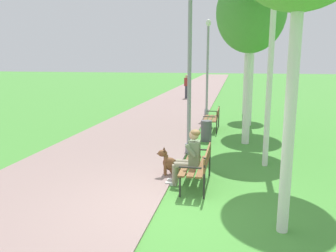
{
  "coord_description": "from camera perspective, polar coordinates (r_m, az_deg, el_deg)",
  "views": [
    {
      "loc": [
        1.17,
        -5.81,
        2.73
      ],
      "look_at": [
        -0.64,
        3.23,
        0.9
      ],
      "focal_mm": 36.42,
      "sensor_mm": 36.0,
      "label": 1
    }
  ],
  "objects": [
    {
      "name": "ground_plane",
      "position": [
        6.52,
        -0.05,
        -13.5
      ],
      "size": [
        120.0,
        120.0,
        0.0
      ],
      "primitive_type": "plane",
      "color": "#478E38"
    },
    {
      "name": "paved_path",
      "position": [
        30.13,
        4.67,
        6.03
      ],
      "size": [
        4.28,
        60.0,
        0.04
      ],
      "primitive_type": "cube",
      "color": "gray",
      "rests_on": "ground"
    },
    {
      "name": "park_bench_near",
      "position": [
        7.41,
        5.19,
        -6.23
      ],
      "size": [
        0.55,
        1.5,
        0.85
      ],
      "color": "brown",
      "rests_on": "ground"
    },
    {
      "name": "park_bench_mid",
      "position": [
        13.28,
        7.57,
        1.52
      ],
      "size": [
        0.55,
        1.5,
        0.85
      ],
      "color": "brown",
      "rests_on": "ground"
    },
    {
      "name": "person_seated_on_near_bench",
      "position": [
        7.4,
        3.62,
        -4.87
      ],
      "size": [
        0.74,
        0.49,
        1.25
      ],
      "color": "gray",
      "rests_on": "ground"
    },
    {
      "name": "dog_brown",
      "position": [
        8.08,
        0.77,
        -6.57
      ],
      "size": [
        0.81,
        0.42,
        0.71
      ],
      "color": "brown",
      "rests_on": "ground"
    },
    {
      "name": "lamp_post_near",
      "position": [
        9.64,
        3.61,
        9.01
      ],
      "size": [
        0.24,
        0.24,
        4.57
      ],
      "color": "gray",
      "rests_on": "ground"
    },
    {
      "name": "lamp_post_mid",
      "position": [
        16.59,
        6.62,
        9.81
      ],
      "size": [
        0.24,
        0.24,
        4.53
      ],
      "color": "gray",
      "rests_on": "ground"
    },
    {
      "name": "birch_tree_third",
      "position": [
        11.18,
        13.72,
        17.82
      ],
      "size": [
        2.11,
        2.12,
        5.34
      ],
      "color": "silver",
      "rests_on": "ground"
    },
    {
      "name": "birch_tree_fifth",
      "position": [
        17.28,
        13.37,
        17.67
      ],
      "size": [
        1.49,
        1.38,
        5.96
      ],
      "color": "silver",
      "rests_on": "ground"
    },
    {
      "name": "litter_bin",
      "position": [
        11.47,
        6.42,
        -0.82
      ],
      "size": [
        0.36,
        0.36,
        0.7
      ],
      "primitive_type": "cylinder",
      "color": "#515156",
      "rests_on": "ground"
    },
    {
      "name": "pedestrian_distant",
      "position": [
        23.57,
        3.13,
        6.62
      ],
      "size": [
        0.32,
        0.22,
        1.65
      ],
      "color": "#383842",
      "rests_on": "ground"
    }
  ]
}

